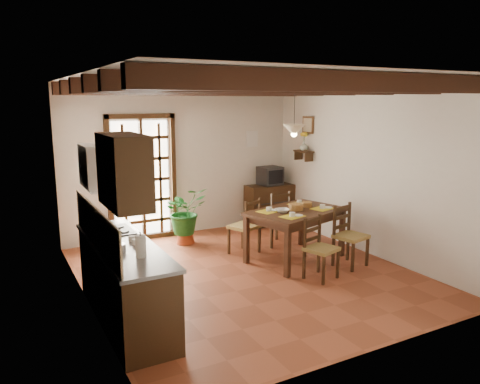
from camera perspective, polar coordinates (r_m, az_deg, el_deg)
ground_plane at (r=7.00m, az=0.85°, el=-9.92°), size 5.00×5.00×0.00m
room_shell at (r=6.57m, az=0.89°, el=5.04°), size 4.52×5.02×2.81m
ceiling_beams at (r=6.53m, az=0.92°, el=12.68°), size 4.50×4.34×0.20m
french_door at (r=8.59m, az=-11.86°, el=1.94°), size 1.26×0.11×2.32m
kitchen_counter at (r=5.63m, az=-13.94°, el=-10.46°), size 0.64×2.25×1.38m
upper_cabinet at (r=4.58m, az=-13.97°, el=2.49°), size 0.35×0.80×0.70m
range_hood at (r=5.81m, az=-16.80°, el=2.96°), size 0.38×0.60×0.54m
counter_items at (r=5.55m, az=-14.41°, el=-5.47°), size 0.50×1.43×0.25m
dining_table at (r=7.44m, az=6.82°, el=-2.97°), size 1.70×1.33×0.81m
chair_near_left at (r=6.83m, az=9.76°, el=-8.12°), size 0.51×0.50×0.89m
chair_near_right at (r=7.42m, az=13.22°, el=-6.54°), size 0.52×0.51×0.95m
chair_far_left at (r=7.78m, az=0.60°, el=-5.43°), size 0.56×0.55×0.94m
chair_far_right at (r=8.30m, az=4.27°, el=-4.35°), size 0.48×0.46×0.97m
table_setting at (r=7.40m, az=6.85°, el=-1.48°), size 1.09×0.73×0.10m
table_bowl at (r=7.25m, az=5.17°, el=-2.26°), size 0.27×0.27×0.05m
sideboard at (r=9.58m, az=3.63°, el=-1.56°), size 0.98×0.46×0.83m
crt_tv at (r=9.46m, az=3.69°, el=2.00°), size 0.45×0.42×0.37m
fuse_box at (r=9.46m, az=1.48°, el=6.49°), size 0.25×0.03×0.32m
plant_pot at (r=8.44m, az=-6.66°, el=-5.50°), size 0.33×0.33×0.20m
potted_plant at (r=8.32m, az=-6.73°, el=-2.46°), size 2.14×1.90×2.16m
wall_shelf at (r=9.09m, az=7.77°, el=4.70°), size 0.20×0.42×0.20m
shelf_vase at (r=9.08m, az=7.79°, el=5.57°), size 0.15×0.15×0.15m
shelf_flowers at (r=9.06m, az=7.82°, el=6.88°), size 0.14×0.14×0.36m
framed_picture at (r=9.10m, az=8.28°, el=8.09°), size 0.03×0.32×0.32m
pendant_lamp at (r=7.32m, az=6.61°, el=7.65°), size 0.36×0.36×0.84m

